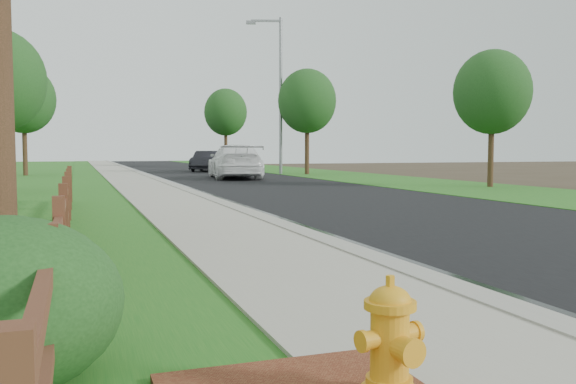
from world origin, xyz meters
name	(u,v)px	position (x,y,z in m)	size (l,w,h in m)	color
ground	(543,350)	(0.00, 0.00, 0.00)	(120.00, 120.00, 0.00)	#372C1E
road	(208,174)	(4.60, 35.00, 0.01)	(8.00, 90.00, 0.02)	black
curb	(141,174)	(0.40, 35.00, 0.06)	(0.40, 90.00, 0.12)	gray
wet_gutter	(147,174)	(0.75, 35.00, 0.02)	(0.50, 90.00, 0.00)	black
sidewalk	(119,174)	(-0.90, 35.00, 0.05)	(2.20, 90.00, 0.10)	#A09A8B
grass_strip	(87,175)	(-2.80, 35.00, 0.03)	(1.60, 90.00, 0.06)	#1B5C1A
verge_far	(308,172)	(11.50, 35.00, 0.02)	(6.00, 90.00, 0.04)	#1B5C1A
ranch_fence	(65,210)	(-3.60, 6.40, 0.62)	(0.12, 16.92, 1.10)	#50291A
fire_hydrant	(390,342)	(-1.70, -0.63, 0.44)	(0.48, 0.39, 0.73)	orange
white_suv	(235,162)	(4.63, 28.02, 0.92)	(2.51, 6.18, 1.79)	white
dark_car_mid	(235,160)	(7.20, 38.21, 0.85)	(1.97, 4.90, 1.67)	black
dark_car_far	(206,161)	(5.42, 39.34, 0.75)	(1.54, 4.41, 1.45)	black
streetlight	(278,86)	(8.52, 32.45, 5.49)	(2.19, 0.84, 9.69)	gray
shrub_a	(0,306)	(-3.90, 0.45, 0.58)	(1.54, 1.54, 1.15)	#1A4017
tree_near_right	(492,92)	(12.66, 17.10, 3.89)	(3.12, 3.12, 5.62)	#332515
tree_mid_left	(23,99)	(-6.23, 35.24, 4.50)	(3.64, 3.64, 6.52)	#332515
tree_mid_right	(307,101)	(10.16, 31.61, 4.54)	(3.61, 3.61, 6.54)	#332515
tree_far_right	(226,112)	(9.00, 48.38, 4.80)	(3.72, 3.72, 6.86)	#332515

